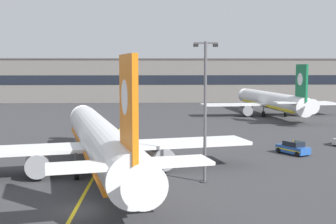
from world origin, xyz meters
The scene contains 8 objects.
ground_plane centered at (0.00, 0.00, 0.00)m, with size 400.00×400.00×0.00m, color #353538.
taxiway_centreline centered at (0.00, 30.00, 0.00)m, with size 0.30×180.00×0.01m, color yellow.
airliner_foreground centered at (0.26, 11.98, 3.37)m, with size 32.27×41.09×11.65m.
airliner_background centered at (32.47, 65.23, 3.27)m, with size 31.34×40.29×11.30m.
apron_lamp_post centered at (10.35, 8.05, 6.86)m, with size 2.24×0.90×13.11m.
service_car_fourth centered at (23.05, 21.25, 0.77)m, with size 3.58×4.55×1.79m.
safety_cone_by_nose_gear centered at (2.34, 28.41, 0.26)m, with size 0.44×0.44×0.55m.
terminal_building centered at (-7.18, 110.12, 6.72)m, with size 150.64×12.40×13.42m.
Camera 1 is at (4.99, -33.80, 10.79)m, focal length 48.78 mm.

